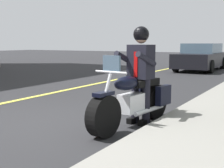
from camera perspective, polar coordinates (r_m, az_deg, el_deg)
name	(u,v)px	position (r m, az deg, el deg)	size (l,w,h in m)	color
ground_plane	(37,123)	(5.87, -13.56, -6.97)	(80.00, 80.00, 0.00)	#28282B
motorcycle_main	(134,100)	(5.46, 4.10, -3.02)	(2.22, 0.77, 1.26)	black
rider_main	(140,66)	(5.54, 5.22, 3.22)	(0.67, 0.61, 1.74)	black
car_silver	(201,57)	(17.02, 16.01, 4.78)	(4.60, 1.92, 1.40)	black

